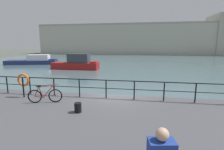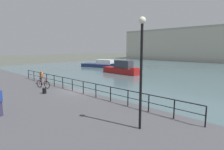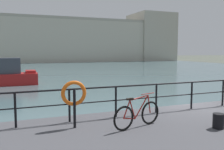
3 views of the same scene
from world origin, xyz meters
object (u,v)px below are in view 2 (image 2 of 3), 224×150
parked_bicycle (43,84)px  quay_lamp_post (141,60)px  moored_red_daysailer (122,69)px  mooring_bollard (44,91)px  life_ring_stand (41,75)px  moored_green_narrowboat (102,64)px

parked_bicycle → quay_lamp_post: quay_lamp_post is taller
moored_red_daysailer → mooring_bollard: bearing=-67.8°
parked_bicycle → mooring_bollard: (2.16, -0.94, -0.17)m
parked_bicycle → life_ring_stand: (-1.74, 0.69, 0.59)m
parked_bicycle → moored_green_narrowboat: bearing=110.3°
moored_green_narrowboat → quay_lamp_post: quay_lamp_post is taller
moored_red_daysailer → life_ring_stand: bearing=-77.9°
moored_green_narrowboat → moored_red_daysailer: moored_red_daysailer is taller
moored_green_narrowboat → quay_lamp_post: bearing=-55.0°
life_ring_stand → quay_lamp_post: bearing=-7.2°
moored_red_daysailer → parked_bicycle: size_ratio=4.37×
parked_bicycle → quay_lamp_post: (11.98, -1.04, 2.86)m
quay_lamp_post → moored_red_daysailer: bearing=132.5°
life_ring_stand → moored_green_narrowboat: bearing=123.0°
moored_green_narrowboat → mooring_bollard: moored_green_narrowboat is taller
moored_red_daysailer → parked_bicycle: moored_red_daysailer is taller
parked_bicycle → moored_red_daysailer: bearing=91.2°
moored_green_narrowboat → parked_bicycle: moored_green_narrowboat is taller
moored_red_daysailer → moored_green_narrowboat: bearing=155.3°
moored_red_daysailer → parked_bicycle: bearing=-73.0°
moored_green_narrowboat → life_ring_stand: bearing=-71.6°
mooring_bollard → quay_lamp_post: bearing=-0.6°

